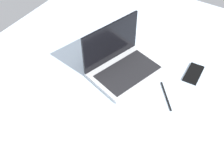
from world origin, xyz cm
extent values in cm
cube|color=silver|center=(0.00, 0.00, 9.00)|extent=(180.00, 140.00, 18.00)
cube|color=#B7BABC|center=(6.73, -6.93, 19.00)|extent=(38.24, 31.56, 2.00)
cube|color=black|center=(6.30, -8.37, 20.20)|extent=(32.68, 24.66, 0.40)
cube|color=black|center=(9.92, 3.60, 30.50)|extent=(31.88, 10.50, 21.00)
cube|color=black|center=(23.82, -35.26, 18.40)|extent=(14.32, 7.49, 0.80)
cube|color=black|center=(3.64, -29.93, 18.30)|extent=(13.49, 11.29, 0.60)
camera|label=1|loc=(-78.63, -52.79, 114.16)|focal=44.72mm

